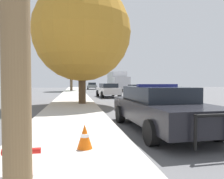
% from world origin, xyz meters
% --- Properties ---
extents(sidewalk_left, '(3.00, 110.00, 0.13)m').
position_xyz_m(sidewalk_left, '(-5.10, 0.00, 0.07)').
color(sidewalk_left, '#BCB7AD').
rests_on(sidewalk_left, ground_plane).
extents(police_car, '(2.27, 5.18, 1.49)m').
position_xyz_m(police_car, '(-2.25, 1.24, 0.75)').
color(police_car, black).
rests_on(police_car, ground_plane).
extents(fire_hydrant, '(0.58, 0.25, 0.75)m').
position_xyz_m(fire_hydrant, '(-5.78, -1.89, 0.53)').
color(fire_hydrant, red).
rests_on(fire_hydrant, sidewalk_left).
extents(traffic_light, '(3.43, 0.35, 4.61)m').
position_xyz_m(traffic_light, '(-2.91, 20.51, 3.40)').
color(traffic_light, '#424247').
rests_on(traffic_light, sidewalk_left).
extents(car_background_oncoming, '(1.96, 4.63, 1.22)m').
position_xyz_m(car_background_oncoming, '(2.52, 20.41, 0.67)').
color(car_background_oncoming, slate).
rests_on(car_background_oncoming, ground_plane).
extents(car_background_midblock, '(2.13, 4.40, 1.40)m').
position_xyz_m(car_background_midblock, '(-1.63, 16.36, 0.75)').
color(car_background_midblock, '#B7B7BC').
rests_on(car_background_midblock, ground_plane).
extents(car_background_distant, '(2.22, 4.56, 1.41)m').
position_xyz_m(car_background_distant, '(-1.42, 39.65, 0.76)').
color(car_background_distant, slate).
rests_on(car_background_distant, ground_plane).
extents(box_truck, '(2.66, 7.97, 3.22)m').
position_xyz_m(box_truck, '(2.16, 30.70, 1.72)').
color(box_truck, '#B7B7BC').
rests_on(box_truck, ground_plane).
extents(tree_sidewalk_near, '(6.39, 6.39, 7.87)m').
position_xyz_m(tree_sidewalk_near, '(-4.48, 9.08, 4.80)').
color(tree_sidewalk_near, '#4C3823').
rests_on(tree_sidewalk_near, sidewalk_left).
extents(tree_sidewalk_far, '(5.03, 5.03, 7.71)m').
position_xyz_m(tree_sidewalk_far, '(-5.52, 31.29, 5.31)').
color(tree_sidewalk_far, brown).
rests_on(tree_sidewalk_far, sidewalk_left).
extents(traffic_cone, '(0.33, 0.33, 0.52)m').
position_xyz_m(traffic_cone, '(-4.75, -0.76, 0.39)').
color(traffic_cone, orange).
rests_on(traffic_cone, sidewalk_left).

